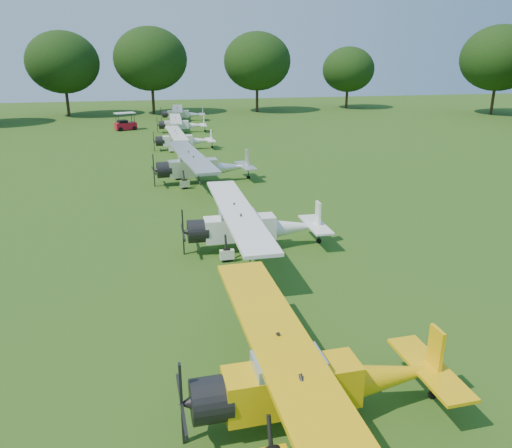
{
  "coord_description": "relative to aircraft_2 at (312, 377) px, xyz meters",
  "views": [
    {
      "loc": [
        -2.97,
        -24.26,
        9.29
      ],
      "look_at": [
        1.74,
        -2.04,
        1.4
      ],
      "focal_mm": 35.0,
      "sensor_mm": 36.0,
      "label": 1
    }
  ],
  "objects": [
    {
      "name": "ground",
      "position": [
        -0.7,
        13.97,
        -1.35
      ],
      "size": [
        160.0,
        160.0,
        0.0
      ],
      "primitive_type": "plane",
      "color": "#2A4B12",
      "rests_on": "ground"
    },
    {
      "name": "tree_belt",
      "position": [
        2.87,
        14.13,
        6.67
      ],
      "size": [
        137.36,
        130.27,
        14.52
      ],
      "color": "black",
      "rests_on": "ground"
    },
    {
      "name": "aircraft_2",
      "position": [
        0.0,
        0.0,
        0.0
      ],
      "size": [
        7.38,
        11.74,
        2.32
      ],
      "rotation": [
        0.0,
        0.0,
        0.03
      ],
      "color": "yellow",
      "rests_on": "ground"
    },
    {
      "name": "aircraft_3",
      "position": [
        0.84,
        12.25,
        -0.03
      ],
      "size": [
        7.2,
        11.42,
        2.26
      ],
      "rotation": [
        0.0,
        0.0,
        0.0
      ],
      "color": "white",
      "rests_on": "ground"
    },
    {
      "name": "aircraft_4",
      "position": [
        -0.19,
        25.9,
        0.02
      ],
      "size": [
        7.52,
        11.96,
        2.35
      ],
      "rotation": [
        0.0,
        0.0,
        0.1
      ],
      "color": "white",
      "rests_on": "ground"
    },
    {
      "name": "aircraft_5",
      "position": [
        -0.6,
        39.43,
        -0.24
      ],
      "size": [
        6.06,
        9.65,
        1.9
      ],
      "rotation": [
        0.0,
        0.0,
        0.05
      ],
      "color": "white",
      "rests_on": "ground"
    },
    {
      "name": "aircraft_6",
      "position": [
        -0.04,
        50.68,
        -0.27
      ],
      "size": [
        5.93,
        9.44,
        1.86
      ],
      "rotation": [
        0.0,
        0.0,
        -0.04
      ],
      "color": "white",
      "rests_on": "ground"
    },
    {
      "name": "aircraft_7",
      "position": [
        0.85,
        61.22,
        -0.22
      ],
      "size": [
        6.2,
        9.87,
        1.94
      ],
      "rotation": [
        0.0,
        0.0,
        -0.06
      ],
      "color": "white",
      "rests_on": "ground"
    },
    {
      "name": "golf_cart",
      "position": [
        -6.6,
        54.05,
        -0.64
      ],
      "size": [
        2.81,
        2.18,
        2.12
      ],
      "rotation": [
        0.0,
        0.0,
        0.31
      ],
      "color": "red",
      "rests_on": "ground"
    }
  ]
}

